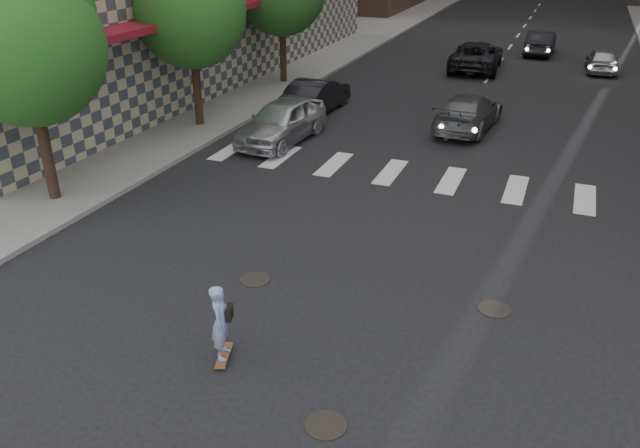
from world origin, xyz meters
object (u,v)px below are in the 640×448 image
(tree_b, at_px, (193,5))
(traffic_car_c, at_px, (476,56))
(tree_a, at_px, (29,39))
(traffic_car_a, at_px, (316,95))
(traffic_car_d, at_px, (602,60))
(skateboarder, at_px, (221,322))
(traffic_car_e, at_px, (541,43))
(silver_sedan, at_px, (282,121))
(traffic_car_b, at_px, (468,112))

(tree_b, distance_m, traffic_car_c, 17.54)
(tree_a, relative_size, traffic_car_a, 1.50)
(traffic_car_c, bearing_deg, traffic_car_a, 63.15)
(tree_b, relative_size, traffic_car_d, 1.70)
(traffic_car_c, bearing_deg, tree_a, 66.92)
(tree_a, xyz_separation_m, skateboarder, (8.23, -4.73, -3.81))
(traffic_car_c, bearing_deg, traffic_car_d, -165.60)
(skateboarder, xyz_separation_m, traffic_car_e, (3.19, 33.59, -0.11))
(skateboarder, bearing_deg, traffic_car_e, 67.41)
(silver_sedan, xyz_separation_m, traffic_car_b, (6.16, 4.17, -0.10))
(silver_sedan, xyz_separation_m, traffic_car_d, (11.15, 17.44, -0.13))
(tree_a, distance_m, traffic_car_e, 31.29)
(silver_sedan, bearing_deg, skateboarder, -65.52)
(skateboarder, height_order, traffic_car_e, skateboarder)
(tree_a, distance_m, traffic_car_d, 29.28)
(tree_a, bearing_deg, tree_b, 90.00)
(traffic_car_e, bearing_deg, traffic_car_d, 132.85)
(traffic_car_e, bearing_deg, tree_b, 62.84)
(silver_sedan, distance_m, traffic_car_b, 7.44)
(traffic_car_b, height_order, traffic_car_c, traffic_car_c)
(tree_b, xyz_separation_m, traffic_car_b, (9.95, 3.60, -3.96))
(tree_a, relative_size, silver_sedan, 1.43)
(traffic_car_a, xyz_separation_m, traffic_car_d, (11.49, 13.21, -0.06))
(skateboarder, distance_m, silver_sedan, 12.94)
(tree_b, bearing_deg, silver_sedan, -8.62)
(traffic_car_b, xyz_separation_m, traffic_car_e, (1.47, 17.27, 0.03))
(traffic_car_b, distance_m, traffic_car_c, 11.37)
(skateboarder, bearing_deg, tree_a, 132.95)
(tree_a, relative_size, skateboarder, 4.16)
(traffic_car_d, height_order, traffic_car_e, traffic_car_e)
(tree_a, bearing_deg, traffic_car_a, 73.50)
(traffic_car_e, bearing_deg, traffic_car_c, 65.28)
(traffic_car_a, bearing_deg, tree_b, 48.07)
(tree_a, xyz_separation_m, traffic_car_a, (3.45, 11.65, -3.92))
(skateboarder, relative_size, traffic_car_c, 0.29)
(skateboarder, xyz_separation_m, silver_sedan, (-4.45, 12.16, -0.04))
(tree_b, xyz_separation_m, skateboarder, (8.23, -12.73, -3.81))
(skateboarder, xyz_separation_m, traffic_car_c, (0.23, 27.59, -0.07))
(silver_sedan, relative_size, traffic_car_c, 0.84)
(tree_a, height_order, skateboarder, tree_a)
(tree_b, bearing_deg, tree_a, -90.00)
(traffic_car_a, relative_size, traffic_car_e, 1.00)
(skateboarder, relative_size, traffic_car_a, 0.36)
(tree_a, relative_size, traffic_car_c, 1.20)
(silver_sedan, relative_size, traffic_car_e, 1.05)
(traffic_car_b, bearing_deg, traffic_car_e, -89.92)
(tree_a, bearing_deg, silver_sedan, 62.96)
(tree_a, height_order, traffic_car_e, tree_a)
(tree_a, xyz_separation_m, tree_b, (0.00, 8.00, 0.00))
(traffic_car_b, bearing_deg, silver_sedan, 39.02)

